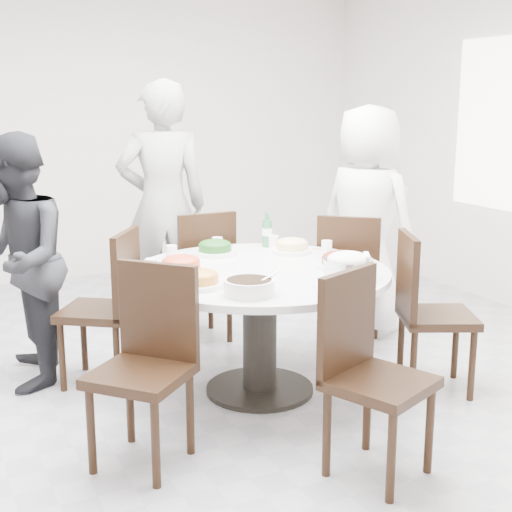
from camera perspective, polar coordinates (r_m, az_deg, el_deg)
name	(u,v)px	position (r m, az deg, el deg)	size (l,w,h in m)	color
floor	(192,383)	(4.47, -5.17, -10.12)	(6.00, 6.00, 0.01)	#A7A6AB
wall_back	(73,132)	(7.02, -14.43, 9.60)	(6.00, 0.01, 2.80)	silver
dining_table	(260,331)	(4.21, 0.30, -6.05)	(1.50, 1.50, 0.75)	silver
chair_ne	(350,279)	(5.02, 7.56, -1.87)	(0.42, 0.42, 0.95)	black
chair_n	(198,275)	(5.12, -4.69, -1.54)	(0.42, 0.42, 0.95)	black
chair_nw	(98,308)	(4.43, -12.55, -4.07)	(0.42, 0.42, 0.95)	black
chair_sw	(140,370)	(3.41, -9.27, -9.00)	(0.42, 0.42, 0.95)	black
chair_s	(381,378)	(3.33, 9.93, -9.62)	(0.42, 0.42, 0.95)	black
chair_se	(437,313)	(4.35, 14.32, -4.46)	(0.42, 0.42, 0.95)	black
diner_right	(367,220)	(5.29, 8.85, 2.83)	(0.82, 0.53, 1.67)	white
diner_middle	(163,206)	(5.37, -7.47, 3.97)	(0.67, 0.44, 1.85)	black
diner_left	(17,262)	(4.46, -18.55, -0.47)	(0.74, 0.58, 1.53)	black
dish_greens	(215,249)	(4.49, -3.30, 0.54)	(0.27, 0.27, 0.07)	white
dish_pale	(292,247)	(4.55, 2.89, 0.71)	(0.26, 0.26, 0.07)	white
dish_orange	(181,265)	(4.06, -6.01, -0.76)	(0.28, 0.28, 0.08)	white
dish_redbrown	(342,262)	(4.17, 6.86, -0.46)	(0.30, 0.30, 0.07)	white
dish_tofu	(199,281)	(3.73, -4.56, -1.98)	(0.26, 0.26, 0.07)	white
rice_bowl	(348,269)	(3.90, 7.38, -1.06)	(0.27, 0.27, 0.12)	silver
soup_bowl	(249,287)	(3.58, -0.56, -2.51)	(0.26, 0.26, 0.08)	white
beverage_bottle	(267,229)	(4.71, 0.90, 2.14)	(0.07, 0.07, 0.23)	#29683C
tea_cups	(217,242)	(4.68, -3.12, 1.11)	(0.07, 0.07, 0.08)	white
chopsticks	(220,247)	(4.70, -2.87, 0.73)	(0.24, 0.04, 0.01)	tan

